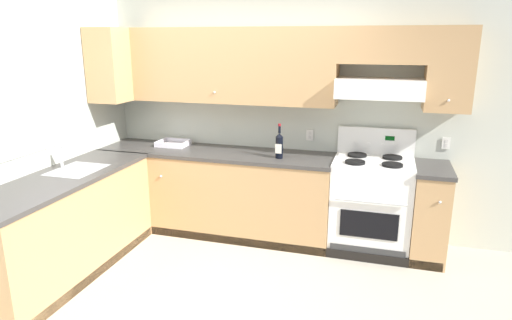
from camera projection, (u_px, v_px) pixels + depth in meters
ground_plane at (196, 292)px, 3.76m from camera, size 7.04×7.04×0.00m
wall_back at (284, 97)px, 4.68m from camera, size 4.68×0.57×2.55m
wall_left at (40, 121)px, 4.06m from camera, size 0.47×4.00×2.55m
counter_back_run at (238, 194)px, 4.80m from camera, size 3.60×0.65×0.91m
counter_left_run at (66, 225)px, 3.98m from camera, size 0.63×1.91×1.13m
stove at (371, 204)px, 4.43m from camera, size 0.76×0.62×1.20m
wine_bottle at (279, 145)px, 4.44m from camera, size 0.07×0.08×0.35m
bowl at (173, 144)px, 5.00m from camera, size 0.33×0.27×0.06m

